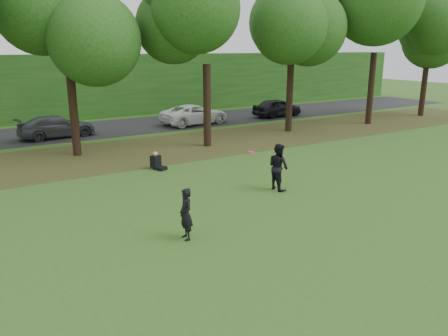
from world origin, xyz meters
The scene contains 9 objects.
ground centered at (0.00, 0.00, 0.00)m, with size 120.00×120.00×0.00m, color #30591B.
leaf_litter centered at (0.00, 13.00, 0.01)m, with size 60.00×7.00×0.01m, color #4D351B.
street centered at (0.00, 21.00, 0.01)m, with size 70.00×7.00×0.02m, color black.
far_hedge centered at (0.00, 27.00, 2.50)m, with size 70.00×3.00×5.00m, color #1A4A15.
player_left centered at (-2.80, 1.47, 0.78)m, with size 0.57×0.38×1.57m, color black.
player_right centered at (2.46, 3.79, 0.93)m, with size 0.91×0.71×1.87m, color black.
parked_cars centered at (0.34, 19.49, 0.72)m, with size 34.89×3.16×1.47m.
frisbee centered at (0.28, 2.55, 2.05)m, with size 0.36×0.36×0.08m.
seated_person centered at (-0.49, 9.13, 0.31)m, with size 0.65×0.83×0.83m.
Camera 1 is at (-8.08, -9.31, 5.48)m, focal length 35.00 mm.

